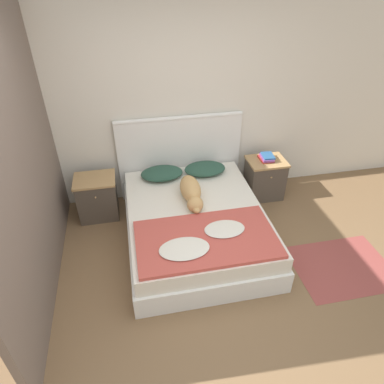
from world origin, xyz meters
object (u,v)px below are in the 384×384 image
(nightstand_left, at_px, (97,197))
(pillow_right, at_px, (205,169))
(bed, at_px, (195,225))
(nightstand_right, at_px, (265,178))
(book_stack, at_px, (267,157))
(pillow_left, at_px, (162,173))
(dog, at_px, (191,192))

(nightstand_left, bearing_deg, pillow_right, 1.74)
(bed, xyz_separation_m, nightstand_right, (1.11, 0.69, 0.06))
(bed, distance_m, nightstand_left, 1.31)
(bed, distance_m, book_stack, 1.37)
(pillow_left, height_order, dog, dog)
(nightstand_right, bearing_deg, pillow_left, 178.26)
(bed, height_order, pillow_right, pillow_right)
(dog, relative_size, book_stack, 3.02)
(nightstand_right, height_order, book_stack, book_stack)
(bed, relative_size, nightstand_right, 3.47)
(nightstand_right, relative_size, pillow_right, 1.05)
(nightstand_right, height_order, pillow_left, pillow_left)
(pillow_left, bearing_deg, nightstand_right, -1.74)
(bed, xyz_separation_m, nightstand_left, (-1.11, 0.69, 0.06))
(bed, xyz_separation_m, dog, (-0.01, 0.19, 0.33))
(pillow_left, relative_size, pillow_right, 1.00)
(nightstand_left, distance_m, book_stack, 2.24)
(dog, xyz_separation_m, book_stack, (1.12, 0.52, 0.04))
(pillow_right, xyz_separation_m, dog, (-0.29, -0.54, 0.05))
(pillow_right, bearing_deg, nightstand_right, -2.91)
(nightstand_left, bearing_deg, nightstand_right, 0.00)
(book_stack, bearing_deg, nightstand_left, -179.47)
(pillow_right, bearing_deg, book_stack, -1.50)
(nightstand_right, xyz_separation_m, dog, (-1.12, -0.50, 0.27))
(dog, bearing_deg, pillow_right, 61.91)
(nightstand_left, bearing_deg, pillow_left, 2.91)
(bed, relative_size, pillow_left, 3.63)
(pillow_right, height_order, book_stack, book_stack)
(bed, bearing_deg, nightstand_right, 31.90)
(nightstand_left, distance_m, pillow_right, 1.41)
(bed, distance_m, nightstand_right, 1.31)
(bed, relative_size, dog, 2.74)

